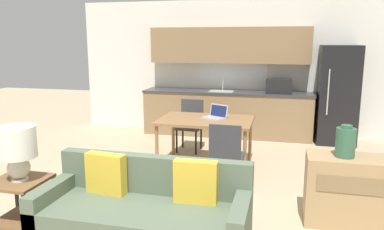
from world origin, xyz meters
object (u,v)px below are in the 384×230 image
refrigerator (337,95)px  vase (346,142)px  dining_table (206,123)px  dining_chair_near_right (226,153)px  table_lamp (17,147)px  credenza (351,191)px  side_table (20,196)px  couch (145,211)px  laptop (216,115)px  dining_chair_far_left (190,123)px

refrigerator → vase: 3.40m
dining_table → dining_chair_near_right: 0.96m
refrigerator → dining_chair_near_right: bearing=-120.6°
table_lamp → dining_chair_near_right: (1.82, 1.53, -0.38)m
vase → dining_chair_near_right: vase is taller
credenza → vase: vase is taller
side_table → credenza: (3.24, 0.93, 0.00)m
refrigerator → table_lamp: 5.53m
dining_chair_near_right → vase: bearing=156.0°
credenza → vase: size_ratio=2.77×
couch → laptop: laptop is taller
side_table → dining_chair_near_right: 2.40m
dining_table → dining_chair_far_left: 0.94m
dining_table → credenza: size_ratio=1.51×
table_lamp → laptop: bearing=58.5°
refrigerator → side_table: refrigerator is taller
table_lamp → vase: 3.26m
side_table → refrigerator: bearing=51.0°
dining_table → dining_chair_near_right: (0.44, -0.83, -0.19)m
credenza → laptop: size_ratio=2.28×
refrigerator → side_table: (-3.49, -4.30, -0.54)m
laptop → dining_table: bearing=-110.1°
refrigerator → laptop: 2.67m
couch → laptop: size_ratio=4.81×
side_table → laptop: bearing=58.1°
dining_table → refrigerator: bearing=43.1°
side_table → vase: bearing=16.3°
dining_table → dining_chair_far_left: (-0.44, 0.81, -0.19)m
dining_table → dining_chair_far_left: dining_chair_far_left is taller
dining_table → vase: (1.74, -1.44, 0.20)m
side_table → credenza: credenza is taller
credenza → laptop: bearing=137.7°
side_table → dining_chair_near_right: dining_chair_near_right is taller
couch → vase: bearing=25.4°
table_lamp → dining_chair_far_left: bearing=73.4°
refrigerator → couch: bearing=-117.0°
side_table → vase: (3.15, 0.92, 0.52)m
credenza → dining_chair_far_left: 3.20m
table_lamp → laptop: size_ratio=1.35×
dining_table → couch: (-0.09, -2.31, -0.35)m
refrigerator → table_lamp: bearing=-128.8°
vase → dining_chair_far_left: 3.16m
side_table → vase: 3.32m
refrigerator → dining_chair_far_left: refrigerator is taller
credenza → laptop: (-1.70, 1.55, 0.42)m
side_table → vase: size_ratio=1.60×
vase → table_lamp: bearing=-163.6°
side_table → laptop: size_ratio=1.32×
credenza → side_table: bearing=-164.0°
couch → dining_chair_far_left: bearing=96.4°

